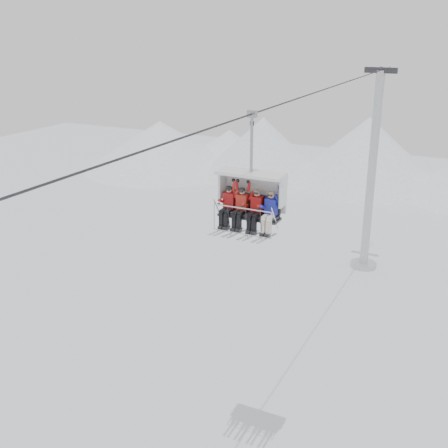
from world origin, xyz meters
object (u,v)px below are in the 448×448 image
at_px(lift_tower_right, 370,187).
at_px(skier_center_left, 241,207).
at_px(skier_far_left, 228,205).
at_px(skier_far_right, 270,211).
at_px(chairlift_carrier, 252,193).
at_px(skier_center_right, 256,209).

bearing_deg(lift_tower_right, skier_center_left, -90.79).
height_order(skier_far_left, skier_far_right, same).
height_order(lift_tower_right, chairlift_carrier, lift_tower_right).
height_order(skier_center_right, skier_far_right, same).
distance_m(skier_center_left, skier_far_right, 1.05).
distance_m(lift_tower_right, skier_center_right, 20.64).
distance_m(lift_tower_right, skier_center_left, 20.64).
bearing_deg(skier_far_left, skier_far_right, 0.00).
height_order(chairlift_carrier, skier_center_right, chairlift_carrier).
xyz_separation_m(chairlift_carrier, skier_far_right, (0.77, -0.30, -0.46)).
xyz_separation_m(skier_far_left, skier_center_left, (0.48, 0.00, 0.00)).
bearing_deg(skier_far_left, skier_center_left, 0.00).
relative_size(lift_tower_right, skier_center_left, 7.99).
bearing_deg(skier_center_right, chairlift_carrier, 131.36).
relative_size(skier_center_left, skier_center_right, 1.00).
relative_size(chairlift_carrier, skier_center_left, 2.36).
height_order(chairlift_carrier, skier_far_right, chairlift_carrier).
relative_size(lift_tower_right, chairlift_carrier, 3.38).
relative_size(skier_far_left, skier_center_right, 1.00).
bearing_deg(skier_center_left, chairlift_carrier, 47.44).
xyz_separation_m(skier_center_left, skier_far_right, (1.05, 0.00, 0.00)).
bearing_deg(skier_center_right, skier_far_left, 180.00).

